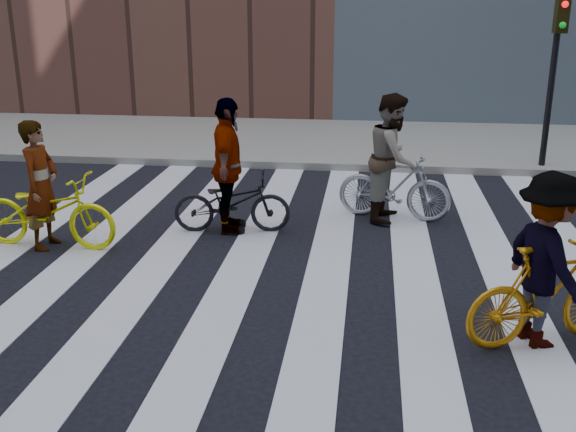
% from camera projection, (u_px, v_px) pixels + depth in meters
% --- Properties ---
extents(ground, '(100.00, 100.00, 0.00)m').
position_uv_depth(ground, '(286.00, 265.00, 8.73)').
color(ground, black).
rests_on(ground, ground).
extents(sidewalk_far, '(100.00, 5.00, 0.15)m').
position_uv_depth(sidewalk_far, '(326.00, 141.00, 15.78)').
color(sidewalk_far, gray).
rests_on(sidewalk_far, ground).
extents(zebra_crosswalk, '(8.25, 10.00, 0.01)m').
position_uv_depth(zebra_crosswalk, '(286.00, 264.00, 8.73)').
color(zebra_crosswalk, silver).
rests_on(zebra_crosswalk, ground).
extents(traffic_signal, '(0.22, 0.42, 3.33)m').
position_uv_depth(traffic_signal, '(556.00, 55.00, 12.53)').
color(traffic_signal, black).
rests_on(traffic_signal, ground).
extents(bike_yellow_left, '(2.01, 0.80, 1.04)m').
position_uv_depth(bike_yellow_left, '(47.00, 211.00, 9.21)').
color(bike_yellow_left, '#F9FF0E').
rests_on(bike_yellow_left, ground).
extents(bike_silver_mid, '(1.81, 0.84, 1.05)m').
position_uv_depth(bike_silver_mid, '(394.00, 186.00, 10.38)').
color(bike_silver_mid, '#999BA2').
rests_on(bike_silver_mid, ground).
extents(bike_yellow_right, '(1.81, 1.10, 1.05)m').
position_uv_depth(bike_yellow_right, '(548.00, 295.00, 6.61)').
color(bike_yellow_right, orange).
rests_on(bike_yellow_right, ground).
extents(bike_dark_rear, '(1.76, 0.80, 0.89)m').
position_uv_depth(bike_dark_rear, '(232.00, 203.00, 9.83)').
color(bike_dark_rear, black).
rests_on(bike_dark_rear, ground).
extents(rider_left, '(0.46, 0.67, 1.77)m').
position_uv_depth(rider_left, '(41.00, 185.00, 9.11)').
color(rider_left, slate).
rests_on(rider_left, ground).
extents(rider_mid, '(0.92, 1.08, 1.95)m').
position_uv_depth(rider_mid, '(393.00, 158.00, 10.25)').
color(rider_mid, slate).
rests_on(rider_mid, ground).
extents(rider_right, '(1.03, 1.30, 1.76)m').
position_uv_depth(rider_right, '(547.00, 261.00, 6.50)').
color(rider_right, slate).
rests_on(rider_right, ground).
extents(rider_rear, '(0.62, 1.21, 1.97)m').
position_uv_depth(rider_rear, '(228.00, 166.00, 9.67)').
color(rider_rear, slate).
rests_on(rider_rear, ground).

